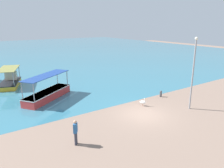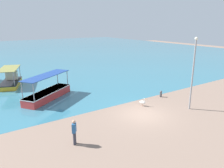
% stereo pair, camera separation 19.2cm
% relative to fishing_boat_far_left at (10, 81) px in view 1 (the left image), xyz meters
% --- Properties ---
extents(ground, '(120.00, 120.00, 0.00)m').
position_rel_fishing_boat_far_left_xyz_m(ground, '(7.61, -16.01, -0.57)').
color(ground, '#886E5E').
extents(harbor_water, '(110.00, 90.00, 0.00)m').
position_rel_fishing_boat_far_left_xyz_m(harbor_water, '(7.61, 31.99, -0.57)').
color(harbor_water, teal).
rests_on(harbor_water, ground).
extents(fishing_boat_far_left, '(3.52, 5.23, 2.24)m').
position_rel_fishing_boat_far_left_xyz_m(fishing_boat_far_left, '(0.00, 0.00, 0.00)').
color(fishing_boat_far_left, gold).
rests_on(fishing_boat_far_left, harbor_water).
extents(fishing_boat_near_left, '(5.93, 4.84, 2.50)m').
position_rel_fishing_boat_far_left_xyz_m(fishing_boat_near_left, '(2.22, -7.47, -0.01)').
color(fishing_boat_near_left, red).
rests_on(fishing_boat_near_left, harbor_water).
extents(pelican, '(0.53, 0.73, 0.80)m').
position_rel_fishing_boat_far_left_xyz_m(pelican, '(8.96, -14.51, -0.19)').
color(pelican, '#E0997A').
rests_on(pelican, ground).
extents(lamp_post, '(0.28, 0.28, 6.45)m').
position_rel_fishing_boat_far_left_xyz_m(lamp_post, '(12.02, -17.43, 3.02)').
color(lamp_post, gray).
rests_on(lamp_post, ground).
extents(mooring_bollard, '(0.24, 0.24, 0.69)m').
position_rel_fishing_boat_far_left_xyz_m(mooring_bollard, '(12.33, -13.59, -0.20)').
color(mooring_bollard, '#47474C').
rests_on(mooring_bollard, ground).
extents(fisherman_standing, '(0.41, 0.45, 1.69)m').
position_rel_fishing_boat_far_left_xyz_m(fisherman_standing, '(0.80, -17.13, 0.34)').
color(fisherman_standing, '#343541').
rests_on(fisherman_standing, ground).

